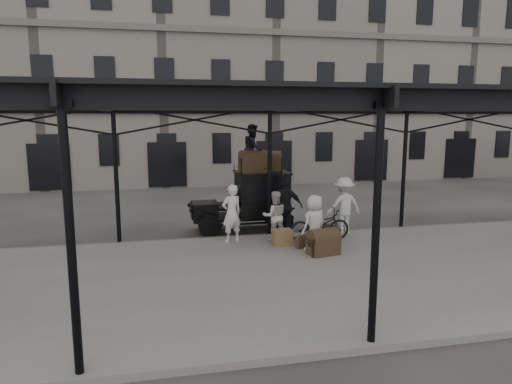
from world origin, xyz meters
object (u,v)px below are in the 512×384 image
at_px(steamer_trunk_roof_near, 252,163).
at_px(steamer_trunk_platform, 323,244).
at_px(taxi, 253,198).
at_px(porter_left, 232,213).
at_px(porter_official, 285,206).
at_px(bicycle, 320,225).

xyz_separation_m(steamer_trunk_roof_near, steamer_trunk_platform, (1.40, -3.57, -2.04)).
bearing_deg(taxi, steamer_trunk_platform, -70.96).
height_order(taxi, porter_left, taxi).
height_order(taxi, steamer_trunk_platform, taxi).
distance_m(porter_official, steamer_trunk_roof_near, 1.99).
distance_m(taxi, steamer_trunk_roof_near, 1.34).
distance_m(porter_official, steamer_trunk_platform, 2.58).
distance_m(porter_left, steamer_trunk_roof_near, 2.40).
bearing_deg(steamer_trunk_roof_near, porter_official, -58.23).
bearing_deg(steamer_trunk_platform, bicycle, 61.83).
height_order(porter_left, bicycle, porter_left).
height_order(porter_left, steamer_trunk_platform, porter_left).
xyz_separation_m(porter_left, steamer_trunk_roof_near, (1.02, 1.64, 1.43)).
xyz_separation_m(porter_left, steamer_trunk_platform, (2.42, -1.93, -0.61)).
bearing_deg(taxi, bicycle, -53.19).
relative_size(bicycle, steamer_trunk_platform, 2.25).
relative_size(porter_left, steamer_trunk_platform, 2.11).
relative_size(taxi, bicycle, 1.83).
height_order(porter_official, steamer_trunk_platform, porter_official).
relative_size(bicycle, steamer_trunk_roof_near, 2.19).
relative_size(porter_left, steamer_trunk_roof_near, 2.06).
bearing_deg(porter_left, steamer_trunk_platform, 121.05).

